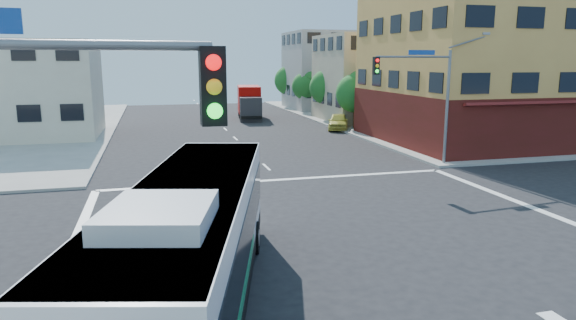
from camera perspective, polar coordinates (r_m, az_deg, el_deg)
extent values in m
plane|color=black|center=(19.26, 6.06, -8.50)|extent=(120.00, 120.00, 0.00)
cube|color=gray|center=(66.81, 23.83, 4.68)|extent=(50.00, 50.00, 0.15)
cube|color=gold|center=(44.28, 22.48, 10.99)|extent=(18.00, 15.00, 14.00)
cube|color=#511412|center=(44.50, 22.00, 4.56)|extent=(18.09, 15.08, 4.00)
cube|color=maroon|center=(38.93, 28.40, 5.58)|extent=(16.00, 1.60, 0.51)
cube|color=#B4AA89|center=(56.15, 10.13, 8.93)|extent=(12.00, 10.00, 9.00)
cube|color=gray|center=(69.08, 5.21, 9.84)|extent=(12.00, 10.00, 10.00)
cube|color=beige|center=(48.14, -27.54, 6.94)|extent=(12.00, 10.00, 8.00)
cylinder|color=slate|center=(32.84, 17.24, 5.46)|extent=(0.18, 0.18, 7.00)
cylinder|color=slate|center=(31.24, 13.85, 11.07)|extent=(5.01, 0.62, 0.12)
cube|color=black|center=(29.90, 9.76, 10.28)|extent=(0.32, 0.30, 1.00)
sphere|color=#FF0C0C|center=(29.75, 9.91, 10.85)|extent=(0.20, 0.20, 0.20)
sphere|color=yellow|center=(29.75, 9.89, 10.28)|extent=(0.20, 0.20, 0.20)
sphere|color=#19FF33|center=(29.75, 9.87, 9.70)|extent=(0.20, 0.20, 0.20)
cube|color=navy|center=(31.52, 14.64, 11.49)|extent=(1.80, 0.22, 0.28)
cube|color=gray|center=(34.34, 21.09, 12.97)|extent=(0.50, 0.22, 0.14)
cube|color=black|center=(6.68, -8.37, 8.11)|extent=(0.32, 0.30, 1.00)
sphere|color=#FF0C0C|center=(6.50, -8.27, 10.68)|extent=(0.20, 0.20, 0.20)
sphere|color=yellow|center=(6.51, -8.20, 8.04)|extent=(0.20, 0.20, 0.20)
sphere|color=#19FF33|center=(6.53, -8.12, 5.42)|extent=(0.20, 0.20, 0.20)
cylinder|color=#3C2716|center=(48.84, 7.39, 4.55)|extent=(0.28, 0.28, 1.92)
sphere|color=#18561F|center=(48.63, 7.46, 7.37)|extent=(3.60, 3.60, 3.60)
sphere|color=#18561F|center=(48.46, 8.06, 8.41)|extent=(2.52, 2.52, 2.52)
cylinder|color=#3C2716|center=(56.28, 4.32, 5.50)|extent=(0.28, 0.28, 1.99)
sphere|color=#18561F|center=(56.10, 4.35, 8.06)|extent=(3.80, 3.80, 3.80)
sphere|color=#18561F|center=(55.91, 4.86, 9.02)|extent=(2.66, 2.66, 2.66)
cylinder|color=#3C2716|center=(63.87, 1.96, 6.14)|extent=(0.28, 0.28, 1.89)
sphere|color=#18561F|center=(63.71, 1.97, 8.21)|extent=(3.40, 3.40, 3.40)
sphere|color=#18561F|center=(63.51, 2.41, 8.96)|extent=(2.38, 2.38, 2.38)
cylinder|color=#3C2716|center=(71.54, 0.10, 6.73)|extent=(0.28, 0.28, 2.03)
sphere|color=#18561F|center=(71.39, 0.10, 8.83)|extent=(4.00, 4.00, 4.00)
sphere|color=#18561F|center=(71.17, 0.48, 9.62)|extent=(2.80, 2.80, 2.80)
cube|color=black|center=(13.83, -10.31, -14.11)|extent=(5.89, 13.13, 0.48)
cube|color=white|center=(13.33, -10.51, -9.01)|extent=(5.87, 13.10, 3.05)
cube|color=black|center=(13.26, -10.53, -8.25)|extent=(5.82, 12.75, 1.34)
cube|color=black|center=(19.33, -7.22, -2.33)|extent=(2.44, 0.69, 1.44)
cube|color=#E5590C|center=(19.14, -7.28, 0.80)|extent=(1.99, 0.57, 0.30)
cube|color=white|center=(12.90, -10.73, -2.90)|extent=(5.75, 12.84, 0.13)
cube|color=white|center=(9.81, -14.15, -5.96)|extent=(2.44, 2.76, 0.38)
cube|color=#0D6D3D|center=(13.44, -16.72, -12.68)|extent=(1.50, 5.70, 0.30)
cube|color=#0D6D3D|center=(12.95, -4.65, -13.16)|extent=(1.50, 5.70, 0.30)
cylinder|color=black|center=(17.81, -12.11, -8.44)|extent=(0.59, 1.16, 1.11)
cylinder|color=#99999E|center=(17.84, -12.58, -8.43)|extent=(0.18, 0.55, 0.56)
cylinder|color=black|center=(17.47, -3.78, -8.60)|extent=(0.59, 1.16, 1.11)
cylinder|color=#99999E|center=(17.46, -3.29, -8.61)|extent=(0.18, 0.55, 0.56)
cube|color=#242428|center=(54.63, -4.16, 5.64)|extent=(2.54, 2.45, 2.57)
cube|color=black|center=(53.66, -4.11, 5.97)|extent=(2.07, 0.35, 0.99)
cube|color=#AB0401|center=(58.30, -4.37, 6.76)|extent=(3.08, 5.79, 2.96)
cube|color=black|center=(57.25, -4.29, 5.14)|extent=(3.20, 8.12, 0.30)
cylinder|color=black|center=(54.86, -5.24, 4.82)|extent=(0.40, 1.02, 0.99)
cylinder|color=black|center=(54.97, -3.08, 4.86)|extent=(0.40, 1.02, 0.99)
cylinder|color=black|center=(57.71, -5.34, 5.12)|extent=(0.40, 1.02, 0.99)
cylinder|color=black|center=(57.81, -3.28, 5.16)|extent=(0.40, 1.02, 0.99)
cylinder|color=black|center=(60.16, -5.43, 5.36)|extent=(0.40, 1.02, 0.99)
cylinder|color=black|center=(60.26, -3.45, 5.40)|extent=(0.40, 1.02, 0.99)
imported|color=gold|center=(48.28, 5.59, 4.27)|extent=(3.27, 4.78, 1.51)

